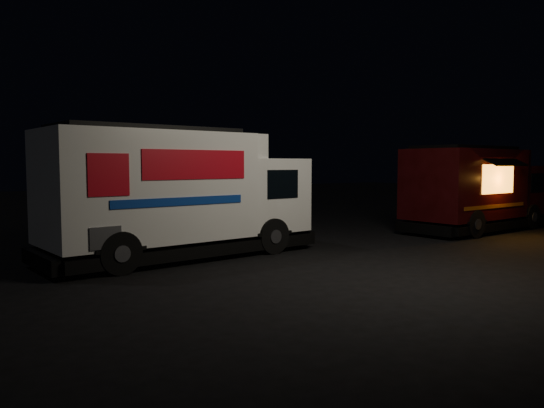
# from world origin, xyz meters

# --- Properties ---
(ground) EXTENTS (80.00, 80.00, 0.00)m
(ground) POSITION_xyz_m (0.00, 0.00, 0.00)
(ground) COLOR black
(ground) RESTS_ON ground
(white_truck) EXTENTS (7.47, 3.29, 3.28)m
(white_truck) POSITION_xyz_m (-2.83, 1.64, 1.64)
(white_truck) COLOR white
(white_truck) RESTS_ON ground
(red_truck) EXTENTS (6.64, 3.00, 3.00)m
(red_truck) POSITION_xyz_m (8.25, 1.05, 1.50)
(red_truck) COLOR #36090C
(red_truck) RESTS_ON ground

